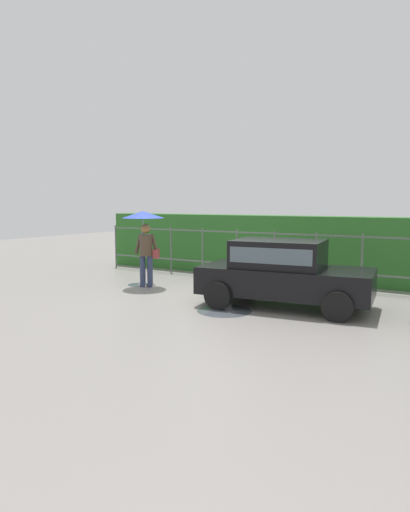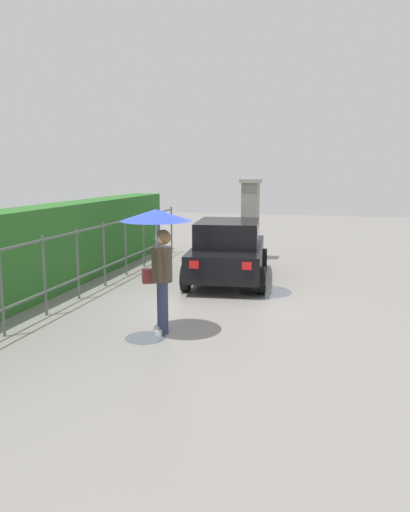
{
  "view_description": "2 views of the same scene",
  "coord_description": "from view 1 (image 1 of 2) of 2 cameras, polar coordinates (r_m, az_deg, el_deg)",
  "views": [
    {
      "loc": [
        5.37,
        -9.15,
        2.28
      ],
      "look_at": [
        -0.33,
        0.19,
        0.99
      ],
      "focal_mm": 31.4,
      "sensor_mm": 36.0,
      "label": 1
    },
    {
      "loc": [
        -9.65,
        -2.4,
        2.68
      ],
      "look_at": [
        0.15,
        0.22,
        0.88
      ],
      "focal_mm": 34.05,
      "sensor_mm": 36.0,
      "label": 2
    }
  ],
  "objects": [
    {
      "name": "puddle_near",
      "position": [
        9.6,
        2.49,
        -7.0
      ],
      "size": [
        1.17,
        1.17,
        0.0
      ],
      "primitive_type": "cylinder",
      "color": "#4C545B",
      "rests_on": "ground"
    },
    {
      "name": "fence_section",
      "position": [
        13.18,
        6.39,
        0.37
      ],
      "size": [
        10.94,
        0.05,
        1.5
      ],
      "color": "#59605B",
      "rests_on": "ground"
    },
    {
      "name": "ground_plane",
      "position": [
        10.85,
        0.95,
        -5.39
      ],
      "size": [
        40.0,
        40.0,
        0.0
      ],
      "primitive_type": "plane",
      "color": "gray"
    },
    {
      "name": "hedge_row",
      "position": [
        14.1,
        8.17,
        1.27
      ],
      "size": [
        11.89,
        0.9,
        1.9
      ],
      "primitive_type": "cube",
      "color": "#2D6B28",
      "rests_on": "ground"
    },
    {
      "name": "car",
      "position": [
        10.01,
        9.86,
        -1.84
      ],
      "size": [
        3.89,
        2.22,
        1.48
      ],
      "rotation": [
        0.0,
        0.0,
        0.12
      ],
      "color": "black",
      "rests_on": "ground"
    },
    {
      "name": "pedestrian",
      "position": [
        12.25,
        -7.71,
        3.46
      ],
      "size": [
        1.15,
        1.15,
        2.07
      ],
      "rotation": [
        0.0,
        0.0,
        2.1
      ],
      "color": "#2D3856",
      "rests_on": "ground"
    },
    {
      "name": "puddle_far",
      "position": [
        12.74,
        -8.33,
        -3.63
      ],
      "size": [
        0.66,
        0.66,
        0.0
      ],
      "primitive_type": "cylinder",
      "color": "#4C545B",
      "rests_on": "ground"
    }
  ]
}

